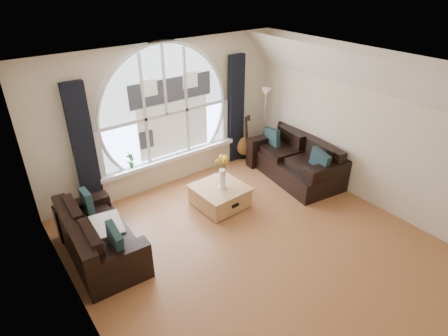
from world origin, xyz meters
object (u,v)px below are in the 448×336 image
coffee_chest (220,195)px  vase_flowers (223,168)px  guitar (245,137)px  potted_plant (131,161)px  floor_lamp (264,124)px  sofa_left (99,234)px  sofa_right (295,160)px

coffee_chest → vase_flowers: 0.56m
vase_flowers → guitar: vase_flowers is taller
guitar → potted_plant: size_ratio=3.53×
floor_lamp → guitar: size_ratio=1.51×
vase_flowers → sofa_left: bearing=179.7°
sofa_left → potted_plant: bearing=52.1°
coffee_chest → sofa_left: bearing=177.8°
vase_flowers → guitar: bearing=38.9°
guitar → sofa_left: bearing=-141.6°
sofa_left → sofa_right: size_ratio=0.91×
sofa_left → floor_lamp: floor_lamp is taller
sofa_left → guitar: 3.91m
guitar → vase_flowers: bearing=-120.5°
potted_plant → sofa_right: bearing=-25.8°
guitar → potted_plant: guitar is taller
sofa_right → floor_lamp: (0.09, 1.05, 0.40)m
sofa_right → potted_plant: size_ratio=6.23×
sofa_right → guitar: 1.30m
coffee_chest → guitar: 1.95m
vase_flowers → potted_plant: size_ratio=2.33×
guitar → potted_plant: (-2.60, 0.13, 0.17)m
coffee_chest → potted_plant: 1.75m
sofa_right → vase_flowers: bearing=-174.1°
coffee_chest → guitar: guitar is taller
sofa_left → vase_flowers: size_ratio=2.42×
floor_lamp → potted_plant: bearing=173.4°
sofa_right → floor_lamp: size_ratio=1.17×
coffee_chest → vase_flowers: size_ratio=1.23×
sofa_left → guitar: guitar is taller
sofa_right → coffee_chest: sofa_right is taller
sofa_right → floor_lamp: 1.13m
potted_plant → floor_lamp: bearing=-6.6°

